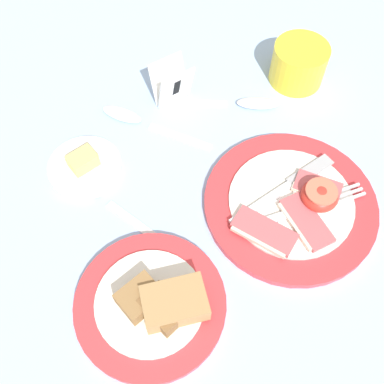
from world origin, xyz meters
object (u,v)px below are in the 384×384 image
(butter_dish, at_px, (85,166))
(teaspoon_near_cup, at_px, (241,103))
(teaspoon_by_saucer, at_px, (96,194))
(teaspoon_stray, at_px, (137,120))
(bread_plate, at_px, (154,303))
(sugar_cup, at_px, (299,63))
(number_card, at_px, (172,84))
(breakfast_plate, at_px, (294,204))

(butter_dish, height_order, teaspoon_near_cup, butter_dish)
(teaspoon_by_saucer, bearing_deg, teaspoon_near_cup, -103.70)
(teaspoon_near_cup, distance_m, teaspoon_stray, 0.17)
(bread_plate, xyz_separation_m, sugar_cup, (0.38, 0.25, 0.02))
(bread_plate, height_order, number_card, number_card)
(breakfast_plate, height_order, teaspoon_near_cup, breakfast_plate)
(bread_plate, distance_m, teaspoon_near_cup, 0.36)
(butter_dish, xyz_separation_m, teaspoon_by_saucer, (-0.00, -0.05, -0.00))
(bread_plate, height_order, teaspoon_near_cup, bread_plate)
(teaspoon_stray, bearing_deg, sugar_cup, -135.83)
(sugar_cup, bearing_deg, teaspoon_by_saucer, -171.04)
(butter_dish, bearing_deg, teaspoon_near_cup, 0.08)
(breakfast_plate, relative_size, teaspoon_near_cup, 1.40)
(teaspoon_by_saucer, distance_m, teaspoon_stray, 0.15)
(bread_plate, distance_m, teaspoon_by_saucer, 0.19)
(teaspoon_near_cup, bearing_deg, butter_dish, -149.65)
(number_card, distance_m, teaspoon_near_cup, 0.12)
(sugar_cup, bearing_deg, breakfast_plate, -125.05)
(teaspoon_by_saucer, bearing_deg, teaspoon_stray, -71.81)
(butter_dish, distance_m, teaspoon_stray, 0.12)
(breakfast_plate, height_order, butter_dish, breakfast_plate)
(number_card, bearing_deg, butter_dish, -165.24)
(bread_plate, distance_m, number_card, 0.35)
(teaspoon_by_saucer, xyz_separation_m, teaspoon_near_cup, (0.28, 0.05, 0.00))
(teaspoon_by_saucer, bearing_deg, breakfast_plate, -146.11)
(teaspoon_by_saucer, bearing_deg, bread_plate, 157.04)
(bread_plate, bearing_deg, breakfast_plate, 9.45)
(number_card, height_order, teaspoon_near_cup, number_card)
(teaspoon_stray, bearing_deg, teaspoon_by_saucer, 94.67)
(sugar_cup, relative_size, teaspoon_near_cup, 0.52)
(butter_dish, distance_m, teaspoon_by_saucer, 0.05)
(breakfast_plate, xyz_separation_m, sugar_cup, (0.15, 0.21, 0.03))
(number_card, bearing_deg, teaspoon_stray, -172.80)
(teaspoon_near_cup, bearing_deg, breakfast_plate, -69.38)
(breakfast_plate, height_order, sugar_cup, sugar_cup)
(number_card, relative_size, teaspoon_by_saucer, 0.40)
(number_card, height_order, teaspoon_by_saucer, number_card)
(butter_dish, relative_size, teaspoon_stray, 0.67)
(breakfast_plate, xyz_separation_m, teaspoon_stray, (-0.13, 0.25, -0.01))
(teaspoon_by_saucer, xyz_separation_m, teaspoon_stray, (0.11, 0.10, 0.00))
(breakfast_plate, height_order, teaspoon_stray, breakfast_plate)
(bread_plate, bearing_deg, butter_dish, 90.76)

